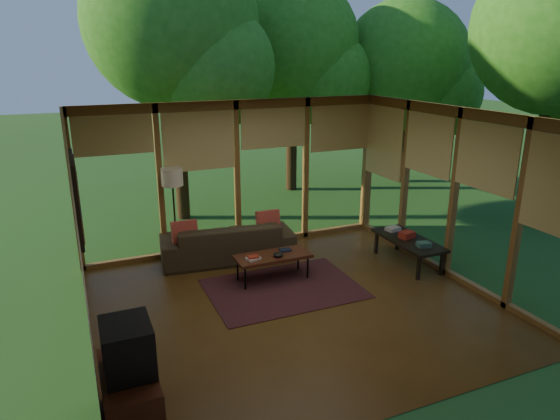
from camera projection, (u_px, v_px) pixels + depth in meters
name	position (u px, v px, depth m)	size (l,w,h in m)	color
floor	(294.00, 305.00, 7.20)	(5.50, 5.50, 0.00)	brown
ceiling	(296.00, 116.00, 6.39)	(5.50, 5.50, 0.00)	white
wall_left	(80.00, 245.00, 5.76)	(0.04, 5.00, 2.70)	beige
wall_front	(409.00, 293.00, 4.60)	(5.50, 0.04, 2.70)	beige
window_wall_back	(237.00, 176.00, 8.99)	(5.50, 0.12, 2.70)	brown
window_wall_right	(454.00, 194.00, 7.83)	(0.12, 5.00, 2.70)	brown
exterior_lawn	(408.00, 159.00, 17.22)	(40.00, 40.00, 0.00)	#26541F
tree_nw	(172.00, 22.00, 9.87)	(3.48, 3.48, 5.82)	#342313
tree_ne	(291.00, 46.00, 12.34)	(3.38, 3.38, 5.35)	#342313
tree_far	(404.00, 66.00, 13.18)	(3.43, 3.43, 4.87)	#342313
rug	(284.00, 288.00, 7.68)	(2.29, 1.62, 0.01)	maroon
sofa	(227.00, 241.00, 8.71)	(2.28, 0.89, 0.67)	#3A2E1D
pillow_left	(185.00, 234.00, 8.31)	(0.42, 0.14, 0.42)	maroon
pillow_right	(268.00, 223.00, 8.87)	(0.41, 0.14, 0.41)	maroon
ct_book_lower	(253.00, 258.00, 7.70)	(0.21, 0.16, 0.03)	#BAB3A9
ct_book_upper	(253.00, 257.00, 7.69)	(0.16, 0.12, 0.03)	maroon
ct_book_side	(285.00, 250.00, 8.04)	(0.18, 0.14, 0.03)	black
ct_bowl	(278.00, 254.00, 7.80)	(0.16, 0.16, 0.07)	black
media_cabinet	(131.00, 398.00, 4.79)	(0.50, 1.00, 0.60)	#502315
television	(127.00, 348.00, 4.64)	(0.45, 0.55, 0.50)	black
console_book_a	(424.00, 245.00, 8.11)	(0.22, 0.16, 0.08)	#355E4F
console_book_b	(407.00, 235.00, 8.50)	(0.24, 0.18, 0.11)	maroon
console_book_c	(393.00, 229.00, 8.86)	(0.24, 0.17, 0.07)	#BAB3A9
floor_lamp	(172.00, 182.00, 8.33)	(0.36, 0.36, 1.65)	black
coffee_table	(273.00, 257.00, 7.89)	(1.20, 0.50, 0.43)	#502315
side_console	(408.00, 241.00, 8.49)	(0.60, 1.40, 0.46)	black
wall_painting	(77.00, 197.00, 6.94)	(0.06, 1.35, 1.15)	black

